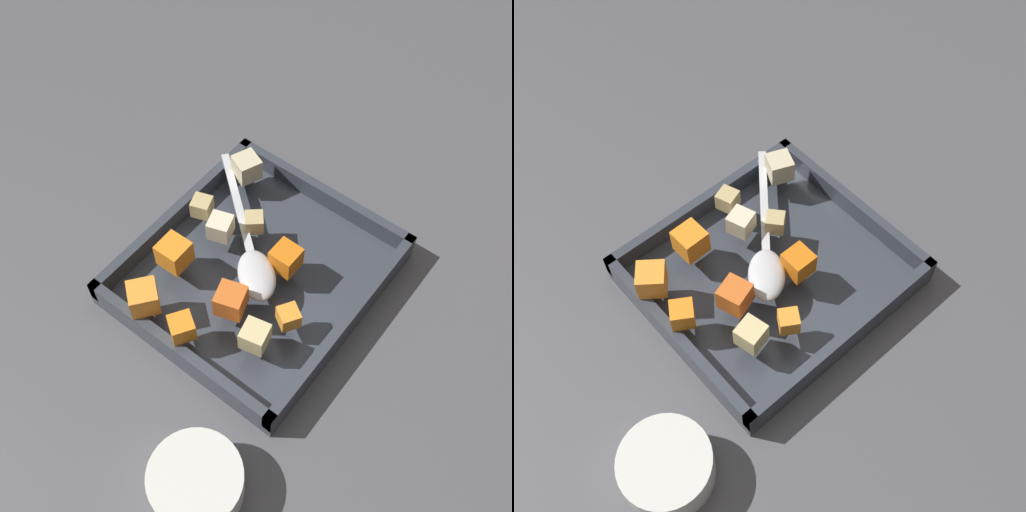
{
  "view_description": "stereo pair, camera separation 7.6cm",
  "coord_description": "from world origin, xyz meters",
  "views": [
    {
      "loc": [
        -0.35,
        -0.24,
        0.69
      ],
      "look_at": [
        -0.02,
        0.02,
        0.05
      ],
      "focal_mm": 45.04,
      "sensor_mm": 36.0,
      "label": 1
    },
    {
      "loc": [
        -0.3,
        -0.3,
        0.69
      ],
      "look_at": [
        -0.02,
        0.02,
        0.05
      ],
      "focal_mm": 45.04,
      "sensor_mm": 36.0,
      "label": 2
    }
  ],
  "objects": [
    {
      "name": "carrot_chunk_heap_side",
      "position": [
        -0.08,
        -0.0,
        0.06
      ],
      "size": [
        0.04,
        0.04,
        0.03
      ],
      "primitive_type": "cube",
      "rotation": [
        0.0,
        0.0,
        3.46
      ],
      "color": "orange",
      "rests_on": "baking_dish"
    },
    {
      "name": "serving_spoon",
      "position": [
        -0.03,
        0.01,
        0.05
      ],
      "size": [
        0.17,
        0.2,
        0.02
      ],
      "rotation": [
        0.0,
        0.0,
        0.88
      ],
      "color": "silver",
      "rests_on": "baking_dish"
    },
    {
      "name": "carrot_chunk_back_center",
      "position": [
        -0.06,
        -0.06,
        0.05
      ],
      "size": [
        0.03,
        0.03,
        0.02
      ],
      "primitive_type": "cube",
      "rotation": [
        0.0,
        0.0,
        4.15
      ],
      "color": "orange",
      "rests_on": "baking_dish"
    },
    {
      "name": "small_prep_bowl",
      "position": [
        -0.25,
        -0.09,
        0.02
      ],
      "size": [
        0.1,
        0.1,
        0.05
      ],
      "primitive_type": "cylinder",
      "color": "silver",
      "rests_on": "ground_plane"
    },
    {
      "name": "potato_chunk_corner_nw",
      "position": [
        -0.1,
        -0.05,
        0.06
      ],
      "size": [
        0.03,
        0.03,
        0.03
      ],
      "primitive_type": "cube",
      "rotation": [
        0.0,
        0.0,
        1.8
      ],
      "color": "#E0CC89",
      "rests_on": "baking_dish"
    },
    {
      "name": "ground_plane",
      "position": [
        0.0,
        0.0,
        0.0
      ],
      "size": [
        4.0,
        4.0,
        0.0
      ],
      "primitive_type": "plane",
      "color": "#4C4C51"
    },
    {
      "name": "carrot_chunk_mid_right",
      "position": [
        -0.08,
        0.09,
        0.06
      ],
      "size": [
        0.03,
        0.03,
        0.03
      ],
      "primitive_type": "cube",
      "rotation": [
        0.0,
        0.0,
        3.16
      ],
      "color": "orange",
      "rests_on": "baking_dish"
    },
    {
      "name": "potato_chunk_corner_ne",
      "position": [
        0.0,
        0.12,
        0.05
      ],
      "size": [
        0.03,
        0.03,
        0.02
      ],
      "primitive_type": "cube",
      "rotation": [
        0.0,
        0.0,
        5.05
      ],
      "color": "tan",
      "rests_on": "baking_dish"
    },
    {
      "name": "baking_dish",
      "position": [
        -0.02,
        0.02,
        0.01
      ],
      "size": [
        0.3,
        0.27,
        0.04
      ],
      "color": "#333842",
      "rests_on": "ground_plane"
    },
    {
      "name": "carrot_chunk_near_left",
      "position": [
        -0.14,
        0.02,
        0.06
      ],
      "size": [
        0.04,
        0.04,
        0.03
      ],
      "primitive_type": "cube",
      "rotation": [
        0.0,
        0.0,
        2.57
      ],
      "color": "orange",
      "rests_on": "baking_dish"
    },
    {
      "name": "potato_chunk_front_center",
      "position": [
        0.02,
        0.05,
        0.05
      ],
      "size": [
        0.03,
        0.03,
        0.02
      ],
      "primitive_type": "cube",
      "rotation": [
        0.0,
        0.0,
        0.71
      ],
      "color": "tan",
      "rests_on": "baking_dish"
    },
    {
      "name": "potato_chunk_corner_sw",
      "position": [
        0.08,
        0.11,
        0.06
      ],
      "size": [
        0.04,
        0.04,
        0.03
      ],
      "primitive_type": "cube",
      "rotation": [
        0.0,
        0.0,
        5.89
      ],
      "color": "beige",
      "rests_on": "baking_dish"
    },
    {
      "name": "carrot_chunk_far_right",
      "position": [
        -0.14,
        0.08,
        0.06
      ],
      "size": [
        0.05,
        0.05,
        0.03
      ],
      "primitive_type": "cube",
      "rotation": [
        0.0,
        0.0,
        5.62
      ],
      "color": "orange",
      "rests_on": "baking_dish"
    },
    {
      "name": "carrot_chunk_under_handle",
      "position": [
        -0.0,
        -0.01,
        0.06
      ],
      "size": [
        0.03,
        0.03,
        0.03
      ],
      "primitive_type": "cube",
      "rotation": [
        0.0,
        0.0,
        6.28
      ],
      "color": "orange",
      "rests_on": "baking_dish"
    },
    {
      "name": "potato_chunk_center",
      "position": [
        -0.01,
        0.08,
        0.06
      ],
      "size": [
        0.03,
        0.03,
        0.03
      ],
      "primitive_type": "cube",
      "rotation": [
        0.0,
        0.0,
        3.47
      ],
      "color": "beige",
      "rests_on": "baking_dish"
    }
  ]
}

